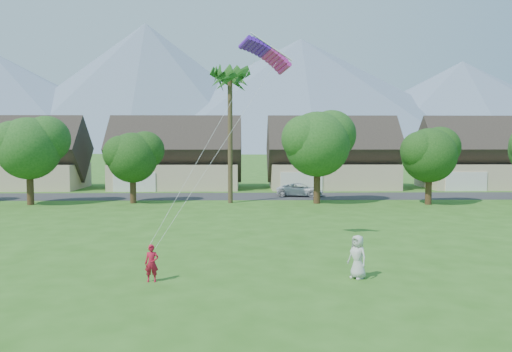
{
  "coord_description": "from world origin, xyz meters",
  "views": [
    {
      "loc": [
        -0.58,
        -17.62,
        5.73
      ],
      "look_at": [
        0.0,
        10.0,
        3.8
      ],
      "focal_mm": 35.0,
      "sensor_mm": 36.0,
      "label": 1
    }
  ],
  "objects_px": {
    "watcher": "(358,257)",
    "parafoil_kite": "(266,52)",
    "kite_flyer": "(152,263)",
    "parked_car": "(300,190)"
  },
  "relations": [
    {
      "from": "kite_flyer",
      "to": "watcher",
      "type": "relative_size",
      "value": 0.84
    },
    {
      "from": "watcher",
      "to": "parafoil_kite",
      "type": "height_order",
      "value": "parafoil_kite"
    },
    {
      "from": "watcher",
      "to": "parafoil_kite",
      "type": "bearing_deg",
      "value": 173.28
    },
    {
      "from": "watcher",
      "to": "parked_car",
      "type": "height_order",
      "value": "watcher"
    },
    {
      "from": "watcher",
      "to": "kite_flyer",
      "type": "bearing_deg",
      "value": -125.46
    },
    {
      "from": "watcher",
      "to": "parafoil_kite",
      "type": "xyz_separation_m",
      "value": [
        -3.58,
        5.96,
        9.45
      ]
    },
    {
      "from": "kite_flyer",
      "to": "parafoil_kite",
      "type": "height_order",
      "value": "parafoil_kite"
    },
    {
      "from": "kite_flyer",
      "to": "parked_car",
      "type": "relative_size",
      "value": 0.32
    },
    {
      "from": "parked_car",
      "to": "parafoil_kite",
      "type": "xyz_separation_m",
      "value": [
        -4.59,
        -25.24,
        9.7
      ]
    },
    {
      "from": "kite_flyer",
      "to": "parafoil_kite",
      "type": "distance_m",
      "value": 12.49
    }
  ]
}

